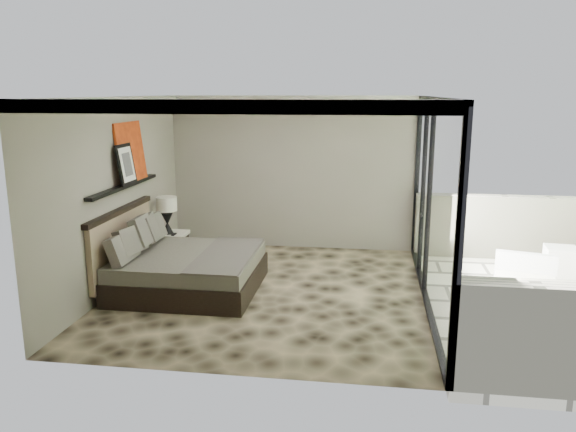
# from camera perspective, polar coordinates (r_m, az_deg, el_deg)

# --- Properties ---
(floor) EXTENTS (5.00, 5.00, 0.00)m
(floor) POSITION_cam_1_polar(r_m,az_deg,el_deg) (8.30, -1.97, -7.70)
(floor) COLOR black
(floor) RESTS_ON ground
(ceiling) EXTENTS (4.50, 5.00, 0.02)m
(ceiling) POSITION_cam_1_polar(r_m,az_deg,el_deg) (7.79, -2.12, 11.94)
(ceiling) COLOR silver
(ceiling) RESTS_ON back_wall
(back_wall) EXTENTS (4.50, 0.02, 2.80)m
(back_wall) POSITION_cam_1_polar(r_m,az_deg,el_deg) (10.35, 0.43, 4.37)
(back_wall) COLOR gray
(back_wall) RESTS_ON floor
(left_wall) EXTENTS (0.02, 5.00, 2.80)m
(left_wall) POSITION_cam_1_polar(r_m,az_deg,el_deg) (8.61, -16.88, 2.16)
(left_wall) COLOR gray
(left_wall) RESTS_ON floor
(glass_wall) EXTENTS (0.08, 5.00, 2.80)m
(glass_wall) POSITION_cam_1_polar(r_m,az_deg,el_deg) (7.85, 14.35, 1.34)
(glass_wall) COLOR white
(glass_wall) RESTS_ON floor
(terrace_slab) EXTENTS (3.00, 5.00, 0.12)m
(terrace_slab) POSITION_cam_1_polar(r_m,az_deg,el_deg) (8.53, 23.99, -8.69)
(terrace_slab) COLOR beige
(terrace_slab) RESTS_ON ground
(picture_ledge) EXTENTS (0.12, 2.20, 0.05)m
(picture_ledge) POSITION_cam_1_polar(r_m,az_deg,el_deg) (8.66, -16.29, 2.93)
(picture_ledge) COLOR black
(picture_ledge) RESTS_ON left_wall
(bed) EXTENTS (2.06, 2.00, 1.14)m
(bed) POSITION_cam_1_polar(r_m,az_deg,el_deg) (8.45, -10.72, -5.14)
(bed) COLOR black
(bed) RESTS_ON floor
(nightstand) EXTENTS (0.63, 0.63, 0.57)m
(nightstand) POSITION_cam_1_polar(r_m,az_deg,el_deg) (9.80, -11.97, -3.02)
(nightstand) COLOR black
(nightstand) RESTS_ON floor
(table_lamp) EXTENTS (0.34, 0.34, 0.63)m
(table_lamp) POSITION_cam_1_polar(r_m,az_deg,el_deg) (9.63, -12.21, 0.58)
(table_lamp) COLOR black
(table_lamp) RESTS_ON nightstand
(abstract_canvas) EXTENTS (0.13, 0.90, 0.90)m
(abstract_canvas) POSITION_cam_1_polar(r_m,az_deg,el_deg) (8.89, -15.71, 6.29)
(abstract_canvas) COLOR #B0470F
(abstract_canvas) RESTS_ON picture_ledge
(framed_print) EXTENTS (0.11, 0.50, 0.60)m
(framed_print) POSITION_cam_1_polar(r_m,az_deg,el_deg) (8.61, -16.14, 5.07)
(framed_print) COLOR black
(framed_print) RESTS_ON picture_ledge
(ottoman) EXTENTS (0.51, 0.51, 0.47)m
(ottoman) POSITION_cam_1_polar(r_m,az_deg,el_deg) (9.91, 25.93, -4.19)
(ottoman) COLOR white
(ottoman) RESTS_ON terrace_slab
(lounger) EXTENTS (1.22, 1.80, 0.64)m
(lounger) POSITION_cam_1_polar(r_m,az_deg,el_deg) (8.05, 22.77, -7.84)
(lounger) COLOR silver
(lounger) RESTS_ON terrace_slab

